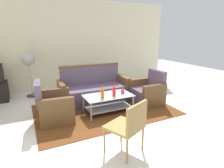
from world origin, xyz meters
The scene contains 12 objects.
ground_plane centered at (0.00, 0.00, 0.00)m, with size 14.00×14.00×0.00m, color white.
wall_back centered at (0.00, 3.06, 1.40)m, with size 6.52×0.12×2.80m.
rug centered at (-0.09, 0.77, 0.01)m, with size 3.16×2.08×0.01m, color brown.
couch centered at (-0.13, 1.41, 0.32)m, with size 1.82×0.79×0.96m.
armchair_left centered at (-1.26, 0.73, 0.29)m, with size 0.75×0.81×0.85m.
armchair_right centered at (1.07, 0.68, 0.29)m, with size 0.70×0.76×0.85m.
coffee_table centered at (-0.07, 0.62, 0.27)m, with size 1.10×0.60×0.40m.
bottle_orange centered at (-0.27, 0.50, 0.52)m, with size 0.07×0.07×0.28m.
bottle_red centered at (0.03, 0.52, 0.51)m, with size 0.07×0.07×0.27m.
cup centered at (0.29, 0.60, 0.46)m, with size 0.08×0.08×0.10m, color red.
pedestal_fan centered at (-1.59, 2.60, 1.01)m, with size 0.36×0.36×1.27m.
wicker_chair centered at (-0.43, -0.90, 0.49)m, with size 0.64×0.64×0.84m.
Camera 1 is at (-1.72, -3.00, 1.78)m, focal length 29.65 mm.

